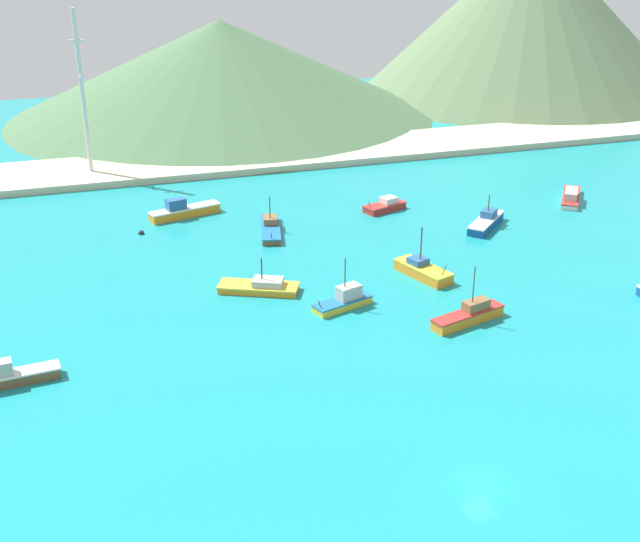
{
  "coord_description": "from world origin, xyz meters",
  "views": [
    {
      "loc": [
        -28.56,
        -46.36,
        41.91
      ],
      "look_at": [
        -0.35,
        40.99,
        1.8
      ],
      "focal_mm": 45.67,
      "sensor_mm": 36.0,
      "label": 1
    }
  ],
  "objects_px": {
    "fishing_boat_8": "(0,377)",
    "fishing_boat_9": "(469,315)",
    "fishing_boat_12": "(344,300)",
    "fishing_boat_4": "(385,206)",
    "fishing_boat_7": "(571,197)",
    "fishing_boat_3": "(270,227)",
    "fishing_boat_1": "(260,287)",
    "radio_tower": "(83,94)",
    "fishing_boat_0": "(423,270)",
    "buoy_1": "(141,233)",
    "fishing_boat_5": "(183,210)",
    "fishing_boat_10": "(486,222)"
  },
  "relations": [
    {
      "from": "fishing_boat_8",
      "to": "fishing_boat_9",
      "type": "xyz_separation_m",
      "value": [
        49.64,
        -1.76,
        -0.09
      ]
    },
    {
      "from": "fishing_boat_4",
      "to": "fishing_boat_0",
      "type": "bearing_deg",
      "value": -101.44
    },
    {
      "from": "fishing_boat_1",
      "to": "radio_tower",
      "type": "xyz_separation_m",
      "value": [
        -16.56,
        54.86,
        13.86
      ]
    },
    {
      "from": "fishing_boat_3",
      "to": "fishing_boat_4",
      "type": "bearing_deg",
      "value": 10.58
    },
    {
      "from": "fishing_boat_9",
      "to": "fishing_boat_12",
      "type": "height_order",
      "value": "fishing_boat_9"
    },
    {
      "from": "fishing_boat_5",
      "to": "fishing_boat_7",
      "type": "relative_size",
      "value": 1.11
    },
    {
      "from": "fishing_boat_1",
      "to": "fishing_boat_8",
      "type": "relative_size",
      "value": 0.95
    },
    {
      "from": "fishing_boat_0",
      "to": "fishing_boat_12",
      "type": "height_order",
      "value": "fishing_boat_0"
    },
    {
      "from": "fishing_boat_9",
      "to": "fishing_boat_5",
      "type": "bearing_deg",
      "value": 119.04
    },
    {
      "from": "radio_tower",
      "to": "fishing_boat_0",
      "type": "bearing_deg",
      "value": -56.74
    },
    {
      "from": "fishing_boat_3",
      "to": "fishing_boat_7",
      "type": "xyz_separation_m",
      "value": [
        49.29,
        -1.48,
        0.14
      ]
    },
    {
      "from": "fishing_boat_1",
      "to": "radio_tower",
      "type": "height_order",
      "value": "radio_tower"
    },
    {
      "from": "fishing_boat_1",
      "to": "fishing_boat_7",
      "type": "height_order",
      "value": "fishing_boat_1"
    },
    {
      "from": "fishing_boat_4",
      "to": "fishing_boat_12",
      "type": "height_order",
      "value": "fishing_boat_12"
    },
    {
      "from": "radio_tower",
      "to": "fishing_boat_9",
      "type": "bearing_deg",
      "value": -62.21
    },
    {
      "from": "fishing_boat_1",
      "to": "fishing_boat_4",
      "type": "height_order",
      "value": "fishing_boat_1"
    },
    {
      "from": "fishing_boat_5",
      "to": "fishing_boat_1",
      "type": "bearing_deg",
      "value": -81.24
    },
    {
      "from": "fishing_boat_8",
      "to": "fishing_boat_1",
      "type": "bearing_deg",
      "value": 24.54
    },
    {
      "from": "fishing_boat_8",
      "to": "fishing_boat_12",
      "type": "height_order",
      "value": "fishing_boat_12"
    },
    {
      "from": "fishing_boat_7",
      "to": "buoy_1",
      "type": "bearing_deg",
      "value": 174.67
    },
    {
      "from": "fishing_boat_3",
      "to": "fishing_boat_7",
      "type": "distance_m",
      "value": 49.31
    },
    {
      "from": "fishing_boat_0",
      "to": "fishing_boat_7",
      "type": "bearing_deg",
      "value": 29.58
    },
    {
      "from": "fishing_boat_3",
      "to": "fishing_boat_9",
      "type": "distance_m",
      "value": 37.32
    },
    {
      "from": "fishing_boat_4",
      "to": "fishing_boat_1",
      "type": "bearing_deg",
      "value": -138.09
    },
    {
      "from": "fishing_boat_0",
      "to": "radio_tower",
      "type": "bearing_deg",
      "value": 123.26
    },
    {
      "from": "fishing_boat_5",
      "to": "fishing_boat_12",
      "type": "bearing_deg",
      "value": -70.75
    },
    {
      "from": "fishing_boat_3",
      "to": "fishing_boat_9",
      "type": "bearing_deg",
      "value": -68.04
    },
    {
      "from": "radio_tower",
      "to": "fishing_boat_8",
      "type": "bearing_deg",
      "value": -100.59
    },
    {
      "from": "fishing_boat_3",
      "to": "fishing_boat_5",
      "type": "xyz_separation_m",
      "value": [
        -10.96,
        10.27,
        0.34
      ]
    },
    {
      "from": "fishing_boat_9",
      "to": "radio_tower",
      "type": "bearing_deg",
      "value": 117.79
    },
    {
      "from": "buoy_1",
      "to": "radio_tower",
      "type": "xyz_separation_m",
      "value": [
        -4.98,
        30.6,
        14.35
      ]
    },
    {
      "from": "fishing_boat_8",
      "to": "radio_tower",
      "type": "xyz_separation_m",
      "value": [
        12.75,
        68.25,
        13.51
      ]
    },
    {
      "from": "fishing_boat_1",
      "to": "radio_tower",
      "type": "relative_size",
      "value": 0.36
    },
    {
      "from": "fishing_boat_7",
      "to": "fishing_boat_12",
      "type": "bearing_deg",
      "value": -152.04
    },
    {
      "from": "fishing_boat_5",
      "to": "fishing_boat_3",
      "type": "bearing_deg",
      "value": -43.15
    },
    {
      "from": "fishing_boat_3",
      "to": "fishing_boat_8",
      "type": "relative_size",
      "value": 1.06
    },
    {
      "from": "fishing_boat_0",
      "to": "fishing_boat_1",
      "type": "relative_size",
      "value": 0.86
    },
    {
      "from": "fishing_boat_12",
      "to": "fishing_boat_8",
      "type": "bearing_deg",
      "value": -170.6
    },
    {
      "from": "fishing_boat_0",
      "to": "fishing_boat_4",
      "type": "xyz_separation_m",
      "value": [
        5.05,
        24.96,
        -0.12
      ]
    },
    {
      "from": "fishing_boat_12",
      "to": "fishing_boat_9",
      "type": "bearing_deg",
      "value": -33.58
    },
    {
      "from": "fishing_boat_7",
      "to": "fishing_boat_9",
      "type": "height_order",
      "value": "fishing_boat_9"
    },
    {
      "from": "buoy_1",
      "to": "fishing_boat_3",
      "type": "bearing_deg",
      "value": -14.96
    },
    {
      "from": "fishing_boat_5",
      "to": "fishing_boat_9",
      "type": "height_order",
      "value": "fishing_boat_9"
    },
    {
      "from": "fishing_boat_0",
      "to": "buoy_1",
      "type": "xyz_separation_m",
      "value": [
        -32.24,
        26.15,
        -0.69
      ]
    },
    {
      "from": "fishing_boat_5",
      "to": "fishing_boat_10",
      "type": "relative_size",
      "value": 1.29
    },
    {
      "from": "fishing_boat_4",
      "to": "fishing_boat_9",
      "type": "height_order",
      "value": "fishing_boat_9"
    },
    {
      "from": "fishing_boat_9",
      "to": "radio_tower",
      "type": "distance_m",
      "value": 80.29
    },
    {
      "from": "fishing_boat_0",
      "to": "fishing_boat_8",
      "type": "height_order",
      "value": "fishing_boat_0"
    },
    {
      "from": "fishing_boat_7",
      "to": "fishing_boat_12",
      "type": "xyz_separation_m",
      "value": [
        -47.37,
        -25.14,
        0.13
      ]
    },
    {
      "from": "fishing_boat_5",
      "to": "fishing_boat_8",
      "type": "xyz_separation_m",
      "value": [
        -24.73,
        -43.12,
        -0.01
      ]
    }
  ]
}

